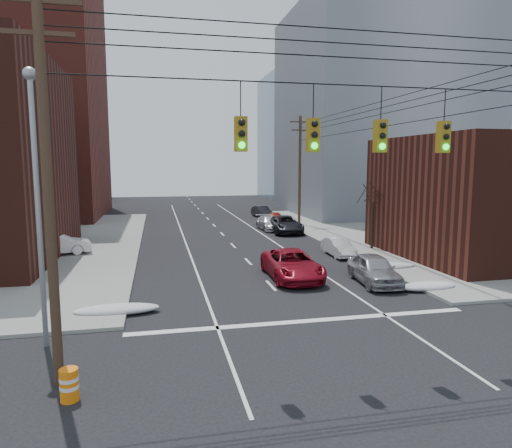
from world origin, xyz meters
name	(u,v)px	position (x,y,z in m)	size (l,w,h in m)	color
ground	(383,405)	(0.00, 0.00, 0.00)	(160.00, 160.00, 0.00)	black
sidewalk_ne	(505,229)	(27.00, 27.00, 0.07)	(40.00, 40.00, 0.15)	gray
building_brick_far	(34,166)	(-26.00, 74.00, 6.00)	(22.00, 18.00, 12.00)	#451C14
building_office	(378,114)	(22.00, 44.00, 12.50)	(22.00, 20.00, 25.00)	gray
building_glass	(321,138)	(24.00, 70.00, 11.00)	(20.00, 18.00, 22.00)	gray
utility_pole_left	(48,181)	(-8.50, 3.00, 5.78)	(2.20, 0.28, 11.00)	#473323
utility_pole_far	(300,169)	(8.50, 34.00, 5.78)	(2.20, 0.28, 11.00)	#473323
traffic_signals	(347,133)	(0.10, 2.97, 7.17)	(17.00, 0.42, 2.02)	black
street_light	(37,185)	(-9.50, 6.00, 5.54)	(0.44, 0.44, 9.32)	gray
bare_tree	(372,219)	(9.59, 20.00, 2.32)	(2.09, 2.20, 4.93)	black
snow_nw	(117,309)	(-7.40, 9.00, 0.21)	(3.50, 1.08, 0.42)	silver
snow_ne	(428,286)	(7.40, 9.50, 0.21)	(3.00, 1.08, 0.42)	silver
snow_east_far	(384,267)	(7.40, 14.00, 0.21)	(4.00, 1.08, 0.42)	silver
red_pickup	(292,264)	(1.50, 13.26, 0.78)	(2.58, 5.59, 1.55)	maroon
parked_car_a	(374,269)	(5.40, 11.32, 0.77)	(1.82, 4.52, 1.54)	#9E9DA2
parked_car_b	(339,247)	(6.40, 18.52, 0.61)	(1.29, 3.70, 1.22)	silver
parked_car_c	(285,224)	(5.74, 29.57, 0.77)	(2.57, 5.57, 1.55)	black
parked_car_d	(270,223)	(4.80, 31.64, 0.66)	(1.86, 4.58, 1.33)	#B0AFB4
parked_car_e	(276,218)	(6.40, 35.50, 0.64)	(1.50, 3.74, 1.27)	maroon
parked_car_f	(262,212)	(6.40, 41.96, 0.67)	(1.41, 4.04, 1.33)	black
lot_car_a	(57,244)	(-12.35, 22.29, 0.87)	(1.53, 4.39, 1.45)	white
lot_car_b	(31,245)	(-14.14, 23.07, 0.76)	(2.02, 4.38, 1.22)	#B2B2B8
construction_barrel	(69,384)	(-8.04, 1.95, 0.45)	(0.56, 0.56, 0.88)	orange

